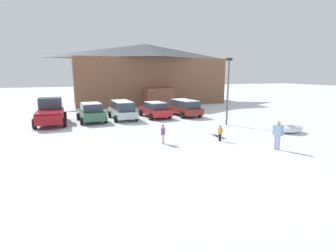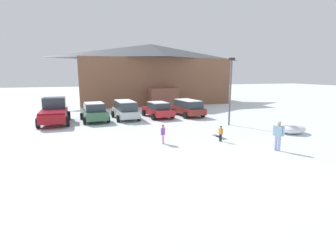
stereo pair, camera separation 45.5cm
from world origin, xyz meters
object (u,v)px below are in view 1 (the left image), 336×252
object	(u,v)px
lamp_post	(228,88)
plowed_snow_pile	(289,128)
parked_green_coupe	(91,112)
parked_silver_wagon	(122,109)
skier_child_in_purple_jacket	(163,133)
skier_adult_in_blue_parka	(278,133)
pair_of_skis	(218,136)
parked_red_sedan	(155,110)
pickup_truck	(51,112)
skier_child_in_orange_jacket	(220,132)
parked_maroon_van	(185,107)
ski_lodge	(147,74)

from	to	relation	value
lamp_post	plowed_snow_pile	size ratio (longest dim) A/B	2.74
parked_green_coupe	parked_silver_wagon	size ratio (longest dim) A/B	0.96
skier_child_in_purple_jacket	skier_adult_in_blue_parka	world-z (taller)	skier_adult_in_blue_parka
pair_of_skis	parked_green_coupe	bearing A→B (deg)	130.64
parked_red_sedan	plowed_snow_pile	size ratio (longest dim) A/B	2.24
lamp_post	parked_green_coupe	bearing A→B (deg)	152.70
pickup_truck	skier_child_in_orange_jacket	world-z (taller)	pickup_truck
lamp_post	skier_child_in_purple_jacket	bearing A→B (deg)	-150.99
parked_silver_wagon	skier_child_in_purple_jacket	bearing A→B (deg)	-85.85
parked_silver_wagon	pickup_truck	size ratio (longest dim) A/B	0.83
plowed_snow_pile	pair_of_skis	bearing A→B (deg)	173.17
plowed_snow_pile	parked_maroon_van	bearing A→B (deg)	112.72
parked_green_coupe	skier_adult_in_blue_parka	world-z (taller)	parked_green_coupe
parked_red_sedan	parked_silver_wagon	bearing A→B (deg)	179.70
lamp_post	plowed_snow_pile	distance (m)	5.60
parked_red_sedan	pair_of_skis	bearing A→B (deg)	-79.76
pickup_truck	skier_adult_in_blue_parka	bearing A→B (deg)	-46.07
skier_adult_in_blue_parka	pair_of_skis	xyz separation A→B (m)	(-1.47, 3.81, -0.92)
skier_adult_in_blue_parka	ski_lodge	bearing A→B (deg)	90.39
ski_lodge	skier_adult_in_blue_parka	distance (m)	26.15
ski_lodge	parked_silver_wagon	world-z (taller)	ski_lodge
skier_adult_in_blue_parka	plowed_snow_pile	world-z (taller)	skier_adult_in_blue_parka
parked_silver_wagon	skier_child_in_purple_jacket	world-z (taller)	parked_silver_wagon
parked_green_coupe	lamp_post	distance (m)	11.98
lamp_post	plowed_snow_pile	xyz separation A→B (m)	(2.63, -4.12, -2.74)
ski_lodge	plowed_snow_pile	world-z (taller)	ski_lodge
skier_adult_in_blue_parka	lamp_post	distance (m)	7.70
parked_maroon_van	skier_child_in_purple_jacket	size ratio (longest dim) A/B	3.89
pickup_truck	plowed_snow_pile	size ratio (longest dim) A/B	2.76
parked_red_sedan	lamp_post	xyz separation A→B (m)	(4.50, -5.61, 2.29)
parked_maroon_van	skier_child_in_purple_jacket	bearing A→B (deg)	-120.80
parked_red_sedan	skier_child_in_purple_jacket	distance (m)	9.79
skier_child_in_orange_jacket	lamp_post	bearing A→B (deg)	53.19
parked_maroon_van	skier_child_in_purple_jacket	xyz separation A→B (m)	(-5.57, -9.35, -0.22)
ski_lodge	skier_adult_in_blue_parka	bearing A→B (deg)	-89.61
pickup_truck	skier_child_in_orange_jacket	bearing A→B (deg)	-44.07
ski_lodge	parked_silver_wagon	distance (m)	14.77
ski_lodge	skier_child_in_orange_jacket	xyz separation A→B (m)	(-1.80, -23.17, -3.63)
parked_silver_wagon	parked_red_sedan	distance (m)	3.16
parked_red_sedan	lamp_post	distance (m)	7.54
parked_silver_wagon	plowed_snow_pile	bearing A→B (deg)	-43.46
pickup_truck	skier_child_in_orange_jacket	size ratio (longest dim) A/B	5.52
parked_maroon_van	skier_child_in_orange_jacket	size ratio (longest dim) A/B	4.58
parked_green_coupe	skier_adult_in_blue_parka	bearing A→B (deg)	-54.39
parked_maroon_van	lamp_post	world-z (taller)	lamp_post
pickup_truck	skier_child_in_purple_jacket	size ratio (longest dim) A/B	4.69
parked_silver_wagon	parked_maroon_van	bearing A→B (deg)	-1.29
parked_green_coupe	skier_child_in_purple_jacket	xyz separation A→B (m)	(3.50, -9.26, -0.19)
ski_lodge	skier_child_in_purple_jacket	distance (m)	23.45
pair_of_skis	skier_child_in_orange_jacket	bearing A→B (deg)	-116.05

